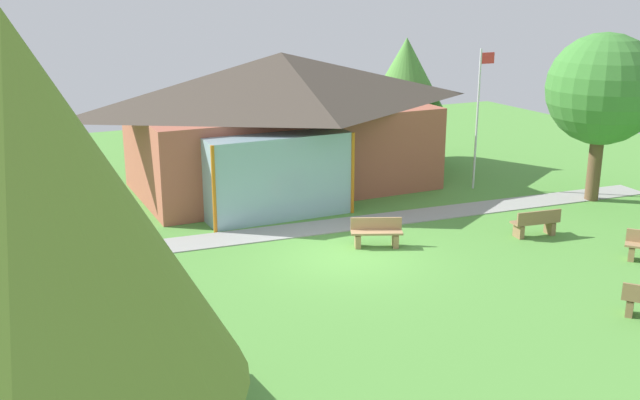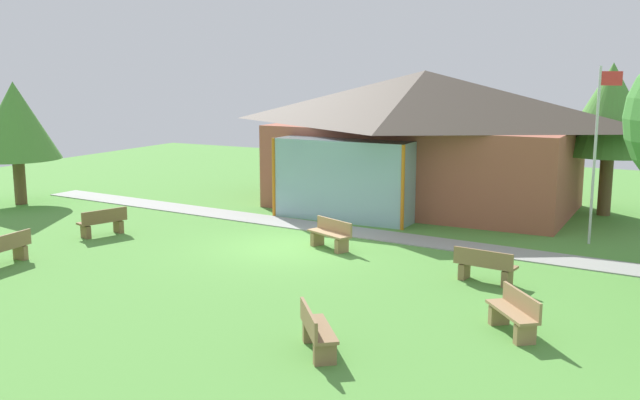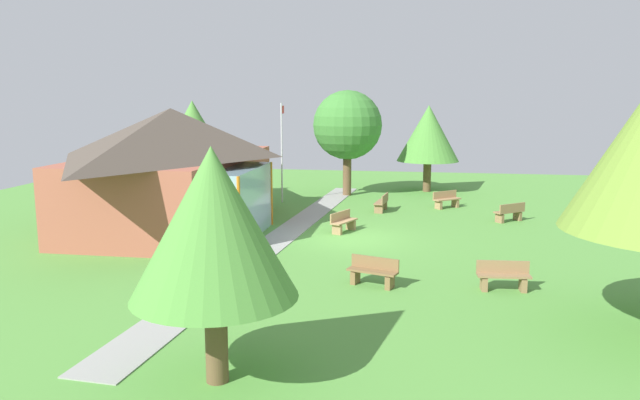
{
  "view_description": "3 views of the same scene",
  "coord_description": "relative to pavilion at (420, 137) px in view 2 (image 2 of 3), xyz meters",
  "views": [
    {
      "loc": [
        -9.09,
        -17.23,
        7.31
      ],
      "look_at": [
        -0.29,
        1.2,
        1.38
      ],
      "focal_mm": 41.29,
      "sensor_mm": 36.0,
      "label": 1
    },
    {
      "loc": [
        10.3,
        -17.83,
        5.15
      ],
      "look_at": [
        0.32,
        1.3,
        1.21
      ],
      "focal_mm": 40.91,
      "sensor_mm": 36.0,
      "label": 2
    },
    {
      "loc": [
        -23.2,
        -2.67,
        5.53
      ],
      "look_at": [
        0.63,
        1.26,
        1.4
      ],
      "focal_mm": 34.18,
      "sensor_mm": 36.0,
      "label": 3
    }
  ],
  "objects": [
    {
      "name": "bench_front_left",
      "position": [
        -6.9,
        -12.73,
        -2.21
      ],
      "size": [
        0.55,
        1.53,
        0.84
      ],
      "rotation": [
        0.0,
        0.0,
        1.65
      ],
      "color": "olive",
      "rests_on": "ground_plane"
    },
    {
      "name": "pavilion",
      "position": [
        0.0,
        0.0,
        0.0
      ],
      "size": [
        11.63,
        7.59,
        5.03
      ],
      "color": "#A35642",
      "rests_on": "ground_plane"
    },
    {
      "name": "tree_behind_pavilion_right",
      "position": [
        6.31,
        1.61,
        1.09
      ],
      "size": [
        3.51,
        3.51,
        5.31
      ],
      "color": "brown",
      "rests_on": "ground_plane"
    },
    {
      "name": "bench_lawn_far_right",
      "position": [
        6.18,
        -11.63,
        -2.21
      ],
      "size": [
        1.29,
        1.44,
        0.84
      ],
      "rotation": [
        0.0,
        0.0,
        2.26
      ],
      "color": "#9E7A51",
      "rests_on": "ground_plane"
    },
    {
      "name": "bench_front_right",
      "position": [
        3.2,
        -14.28,
        -2.21
      ],
      "size": [
        1.28,
        1.45,
        0.84
      ],
      "rotation": [
        0.0,
        0.0,
        5.38
      ],
      "color": "olive",
      "rests_on": "ground_plane"
    },
    {
      "name": "ground_plane",
      "position": [
        -1.21,
        -7.59,
        -2.61
      ],
      "size": [
        44.0,
        44.0,
        0.0
      ],
      "primitive_type": "plane",
      "color": "#54933D"
    },
    {
      "name": "flagpole",
      "position": [
        6.5,
        -3.15,
        0.27
      ],
      "size": [
        0.64,
        0.08,
        5.19
      ],
      "color": "silver",
      "rests_on": "ground_plane"
    },
    {
      "name": "bench_mid_right",
      "position": [
        4.76,
        -8.5,
        -2.21
      ],
      "size": [
        1.54,
        0.63,
        0.84
      ],
      "rotation": [
        0.0,
        0.0,
        6.15
      ],
      "color": "olive",
      "rests_on": "ground_plane"
    },
    {
      "name": "bench_rear_near_path",
      "position": [
        -0.06,
        -7.21,
        -2.21
      ],
      "size": [
        1.55,
        1.01,
        0.84
      ],
      "rotation": [
        0.0,
        0.0,
        2.73
      ],
      "color": "#9E7A51",
      "rests_on": "ground_plane"
    },
    {
      "name": "tree_west_hedge",
      "position": [
        -13.69,
        -6.45,
        0.54
      ],
      "size": [
        3.22,
        3.22,
        4.63
      ],
      "color": "brown",
      "rests_on": "ground_plane"
    },
    {
      "name": "footpath",
      "position": [
        -1.21,
        -4.93,
        -2.6
      ],
      "size": [
        26.0,
        3.28,
        0.03
      ],
      "primitive_type": "cube",
      "rotation": [
        0.0,
        0.0,
        -0.08
      ],
      "color": "#999993",
      "rests_on": "ground_plane"
    },
    {
      "name": "bench_mid_left",
      "position": [
        -7.07,
        -8.99,
        -2.21
      ],
      "size": [
        0.89,
        1.56,
        0.84
      ],
      "rotation": [
        0.0,
        0.0,
        1.25
      ],
      "color": "brown",
      "rests_on": "ground_plane"
    }
  ]
}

